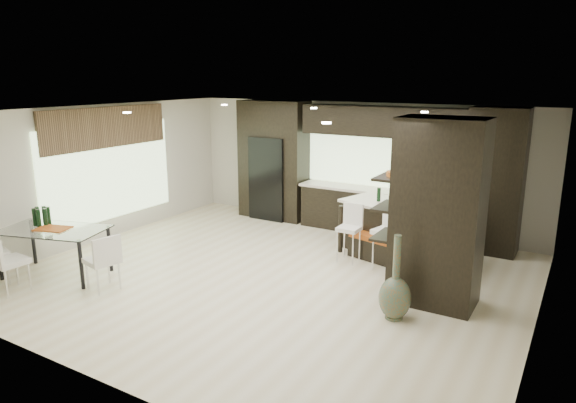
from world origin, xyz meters
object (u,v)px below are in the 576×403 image
Objects in this scene: kitchen_island at (401,231)px; stool_left at (349,239)px; chair_near at (10,266)px; stool_right at (427,250)px; chair_end at (102,264)px; bench at (382,248)px; dining_table at (56,252)px; stool_mid at (386,243)px; floor_vase at (396,277)px.

kitchen_island is 1.05m from stool_left.
stool_right is at bearing 38.87° from chair_near.
chair_near is 1.38m from chair_end.
kitchen_island is at bearing -28.15° from chair_end.
bench is 0.72× the size of dining_table.
stool_right is 0.79× the size of bench.
floor_vase is (0.76, -1.71, 0.14)m from stool_mid.
stool_mid reaches higher than chair_near.
chair_end is at bearing -115.32° from kitchen_island.
dining_table is at bearing 92.98° from chair_near.
dining_table is 0.78m from chair_near.
chair_near is (-4.61, -3.85, -0.03)m from stool_mid.
dining_table is at bearing -123.44° from kitchen_island.
stool_left is at bearing 47.68° from chair_near.
stool_left is 1.40m from stool_right.
chair_near is (-3.91, -3.86, 0.01)m from stool_left.
floor_vase is at bearing -51.03° from bench.
bench is (0.51, 0.34, -0.19)m from stool_left.
kitchen_island reaches higher than chair_end.
dining_table is (-3.91, -3.08, -0.02)m from stool_left.
floor_vase is at bearing -56.56° from kitchen_island.
chair_near is at bearing -158.26° from floor_vase.
floor_vase reaches higher than chair_near.
chair_near is at bearing 138.18° from chair_end.
kitchen_island is 5.19m from chair_end.
bench is 1.00× the size of floor_vase.
dining_table is 2.02× the size of chair_end.
dining_table is at bearing -127.96° from bench.
chair_end reaches higher than bench.
chair_near reaches higher than stool_left.
floor_vase is at bearing -49.87° from stool_left.
kitchen_island is 2.40× the size of stool_right.
dining_table is 1.14m from chair_end.
bench is (-0.19, 0.36, -0.23)m from stool_mid.
stool_left is 4.98m from dining_table.
stool_left is 0.70m from stool_mid.
stool_right is 0.79× the size of floor_vase.
bench is 6.10m from chair_near.
bench is at bearing -97.32° from kitchen_island.
kitchen_island reaches higher than stool_mid.
kitchen_island is 2.68× the size of chair_near.
floor_vase reaches higher than bench.
stool_mid is at bearing -73.40° from kitchen_island.
stool_mid is (0.70, -0.02, 0.04)m from stool_left.
stool_right is at bearing -39.94° from chair_end.
chair_end is (1.14, 0.78, -0.01)m from chair_near.
kitchen_island is 0.54m from bench.
kitchen_island is 2.75× the size of chair_end.
kitchen_island is at bearing 106.85° from floor_vase.
chair_end is (1.14, -0.00, 0.01)m from dining_table.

